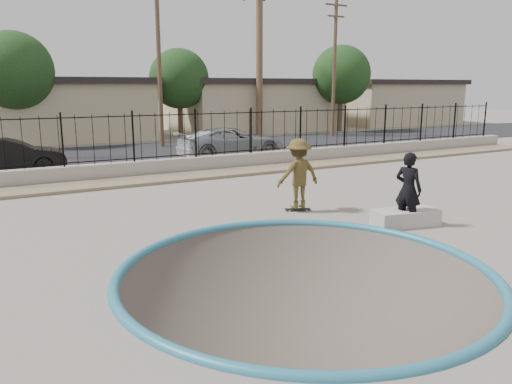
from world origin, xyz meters
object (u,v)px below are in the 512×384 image
object	(u,v)px
car_b	(11,156)
car_d	(233,142)
skater	(298,177)
car_c	(222,144)
videographer	(408,189)
skateboard	(298,209)
concrete_ledge	(405,218)

from	to	relation	value
car_b	car_d	xyz separation A→B (m)	(9.69, 0.00, 0.03)
skater	car_c	bearing A→B (deg)	-99.53
videographer	car_c	world-z (taller)	videographer
videographer	car_c	size ratio (longest dim) A/B	0.42
skateboard	videographer	world-z (taller)	videographer
videographer	concrete_ledge	xyz separation A→B (m)	(0.00, 0.03, -0.72)
car_c	car_b	bearing A→B (deg)	86.95
car_c	car_d	world-z (taller)	car_d
skater	car_b	distance (m)	12.31
skater	car_b	world-z (taller)	skater
videographer	car_c	distance (m)	13.04
skateboard	car_d	bearing A→B (deg)	96.68
concrete_ledge	car_d	distance (m)	13.08
skater	videographer	world-z (taller)	skater
skateboard	concrete_ledge	world-z (taller)	concrete_ledge
skateboard	skater	bearing A→B (deg)	23.59
car_b	car_d	world-z (taller)	car_d
car_b	car_c	bearing A→B (deg)	-85.51
skater	skateboard	bearing A→B (deg)	4.61
skater	concrete_ledge	world-z (taller)	skater
car_b	concrete_ledge	bearing A→B (deg)	-143.74
car_b	car_d	bearing A→B (deg)	-85.51
skateboard	car_c	bearing A→B (deg)	99.45
videographer	car_d	distance (m)	13.10
skateboard	videographer	distance (m)	3.09
skateboard	car_d	size ratio (longest dim) A/B	0.14
car_c	skateboard	bearing A→B (deg)	162.80
car_c	concrete_ledge	bearing A→B (deg)	172.00
videographer	skateboard	bearing A→B (deg)	12.01
skateboard	videographer	bearing A→B (deg)	-35.81
skater	videographer	size ratio (longest dim) A/B	1.04
skater	videographer	distance (m)	2.96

